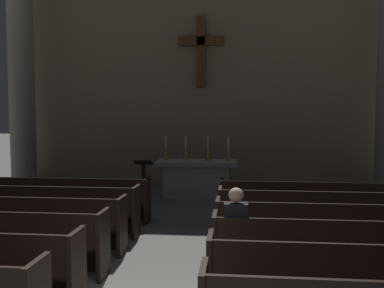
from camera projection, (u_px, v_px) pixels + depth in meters
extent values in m
cube|color=black|center=(77.00, 270.00, 5.09)|extent=(0.06, 0.50, 0.95)
cube|color=black|center=(103.00, 244.00, 6.09)|extent=(0.06, 0.50, 0.95)
cube|color=black|center=(20.00, 225.00, 7.29)|extent=(3.46, 0.40, 0.05)
cube|color=black|center=(13.00, 212.00, 7.05)|extent=(3.46, 0.05, 0.50)
cube|color=black|center=(26.00, 235.00, 7.49)|extent=(3.46, 0.04, 0.40)
cube|color=black|center=(122.00, 225.00, 7.09)|extent=(0.06, 0.50, 0.95)
cube|color=black|center=(46.00, 212.00, 8.29)|extent=(3.46, 0.40, 0.05)
cube|color=black|center=(41.00, 200.00, 8.05)|extent=(3.46, 0.05, 0.50)
cube|color=black|center=(51.00, 221.00, 8.49)|extent=(3.46, 0.04, 0.40)
cube|color=black|center=(136.00, 211.00, 8.09)|extent=(0.06, 0.50, 0.95)
cube|color=black|center=(67.00, 201.00, 9.30)|extent=(3.46, 0.40, 0.05)
cube|color=black|center=(62.00, 190.00, 9.05)|extent=(3.46, 0.05, 0.50)
cube|color=black|center=(70.00, 209.00, 9.49)|extent=(3.46, 0.04, 0.40)
cube|color=black|center=(147.00, 200.00, 9.09)|extent=(0.06, 0.50, 0.95)
cube|color=black|center=(370.00, 285.00, 4.77)|extent=(3.46, 0.40, 0.05)
cube|color=black|center=(377.00, 268.00, 4.53)|extent=(3.46, 0.05, 0.50)
cube|color=black|center=(210.00, 275.00, 4.93)|extent=(0.06, 0.50, 0.95)
cube|color=black|center=(347.00, 255.00, 5.78)|extent=(3.46, 0.40, 0.05)
cube|color=black|center=(352.00, 240.00, 5.53)|extent=(3.46, 0.05, 0.50)
cube|color=black|center=(343.00, 267.00, 5.97)|extent=(3.46, 0.04, 0.40)
cube|color=black|center=(215.00, 248.00, 5.93)|extent=(0.06, 0.50, 0.95)
cube|color=black|center=(330.00, 234.00, 6.78)|extent=(3.46, 0.40, 0.05)
cube|color=black|center=(334.00, 220.00, 6.53)|extent=(3.46, 0.05, 0.50)
cube|color=black|center=(328.00, 244.00, 6.97)|extent=(3.46, 0.04, 0.40)
cube|color=black|center=(218.00, 228.00, 6.93)|extent=(0.06, 0.50, 0.95)
cube|color=black|center=(318.00, 218.00, 7.78)|extent=(3.46, 0.40, 0.05)
cube|color=black|center=(321.00, 206.00, 7.53)|extent=(3.46, 0.05, 0.50)
cube|color=black|center=(316.00, 228.00, 7.97)|extent=(3.46, 0.04, 0.40)
cube|color=black|center=(220.00, 213.00, 7.93)|extent=(0.06, 0.50, 0.95)
cube|color=black|center=(309.00, 206.00, 8.78)|extent=(3.46, 0.40, 0.05)
cube|color=black|center=(311.00, 195.00, 8.53)|extent=(3.46, 0.05, 0.50)
cube|color=black|center=(307.00, 215.00, 8.97)|extent=(3.46, 0.04, 0.40)
cube|color=black|center=(222.00, 202.00, 8.93)|extent=(0.06, 0.50, 0.95)
cube|color=#9E998E|center=(25.00, 187.00, 12.83)|extent=(1.02, 1.02, 0.20)
cylinder|color=#9E998E|center=(22.00, 79.00, 12.59)|extent=(0.73, 0.73, 6.57)
cube|color=#A8A399|center=(197.00, 181.00, 11.82)|extent=(1.76, 0.72, 0.88)
cube|color=#A8A399|center=(197.00, 163.00, 11.78)|extent=(2.20, 0.90, 0.12)
cube|color=silver|center=(197.00, 161.00, 11.77)|extent=(2.09, 0.86, 0.01)
cylinder|color=#B79338|center=(166.00, 160.00, 11.86)|extent=(0.16, 0.16, 0.02)
cylinder|color=#B79338|center=(166.00, 153.00, 11.85)|extent=(0.07, 0.07, 0.36)
cylinder|color=silver|center=(166.00, 142.00, 11.82)|extent=(0.04, 0.04, 0.29)
cylinder|color=#B79338|center=(186.00, 160.00, 11.80)|extent=(0.16, 0.16, 0.02)
cylinder|color=#B79338|center=(186.00, 154.00, 11.79)|extent=(0.07, 0.07, 0.36)
cylinder|color=silver|center=(186.00, 142.00, 11.77)|extent=(0.04, 0.04, 0.29)
cylinder|color=#B79338|center=(208.00, 160.00, 11.74)|extent=(0.16, 0.16, 0.02)
cylinder|color=#B79338|center=(208.00, 154.00, 11.73)|extent=(0.07, 0.07, 0.36)
cylinder|color=silver|center=(208.00, 142.00, 11.71)|extent=(0.04, 0.04, 0.29)
cylinder|color=#B79338|center=(228.00, 160.00, 11.69)|extent=(0.16, 0.16, 0.02)
cylinder|color=#B79338|center=(228.00, 154.00, 11.67)|extent=(0.07, 0.07, 0.36)
cylinder|color=silver|center=(228.00, 142.00, 11.65)|extent=(0.04, 0.04, 0.29)
cube|color=gray|center=(202.00, 66.00, 13.21)|extent=(11.47, 0.25, 7.45)
cube|color=brown|center=(201.00, 52.00, 12.93)|extent=(0.25, 0.25, 2.10)
cube|color=brown|center=(201.00, 41.00, 12.91)|extent=(1.35, 0.25, 0.25)
cylinder|color=black|center=(144.00, 205.00, 10.78)|extent=(0.36, 0.36, 0.04)
cylinder|color=black|center=(144.00, 185.00, 10.74)|extent=(0.10, 0.10, 1.05)
cube|color=black|center=(143.00, 162.00, 10.70)|extent=(0.44, 0.31, 0.15)
cube|color=#26262B|center=(236.00, 261.00, 6.12)|extent=(0.24, 0.14, 0.45)
cube|color=#26262B|center=(236.00, 244.00, 5.97)|extent=(0.28, 0.36, 0.12)
cube|color=black|center=(236.00, 223.00, 5.81)|extent=(0.32, 0.20, 0.54)
sphere|color=beige|center=(236.00, 195.00, 5.79)|extent=(0.20, 0.20, 0.20)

